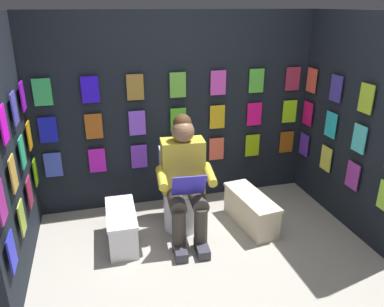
{
  "coord_description": "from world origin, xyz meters",
  "views": [
    {
      "loc": [
        0.85,
        2.12,
        2.11
      ],
      "look_at": [
        0.04,
        -0.91,
        0.85
      ],
      "focal_mm": 34.95,
      "sensor_mm": 36.0,
      "label": 1
    }
  ],
  "objects_px": {
    "toilet": "(181,194)",
    "comic_longbox_far": "(251,210)",
    "comic_longbox_near": "(122,227)",
    "person_reading": "(185,179)"
  },
  "relations": [
    {
      "from": "toilet",
      "to": "comic_longbox_far",
      "type": "height_order",
      "value": "toilet"
    },
    {
      "from": "comic_longbox_near",
      "to": "comic_longbox_far",
      "type": "xyz_separation_m",
      "value": [
        -1.29,
        0.02,
        -0.0
      ]
    },
    {
      "from": "toilet",
      "to": "person_reading",
      "type": "bearing_deg",
      "value": 90.6
    },
    {
      "from": "person_reading",
      "to": "comic_longbox_far",
      "type": "distance_m",
      "value": 0.81
    },
    {
      "from": "toilet",
      "to": "comic_longbox_near",
      "type": "distance_m",
      "value": 0.67
    },
    {
      "from": "toilet",
      "to": "comic_longbox_far",
      "type": "relative_size",
      "value": 1.03
    },
    {
      "from": "toilet",
      "to": "comic_longbox_far",
      "type": "xyz_separation_m",
      "value": [
        -0.67,
        0.22,
        -0.16
      ]
    },
    {
      "from": "person_reading",
      "to": "comic_longbox_near",
      "type": "distance_m",
      "value": 0.74
    },
    {
      "from": "comic_longbox_near",
      "to": "comic_longbox_far",
      "type": "distance_m",
      "value": 1.29
    },
    {
      "from": "person_reading",
      "to": "comic_longbox_far",
      "type": "bearing_deg",
      "value": -175.34
    }
  ]
}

